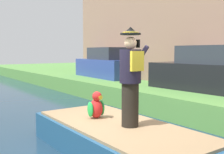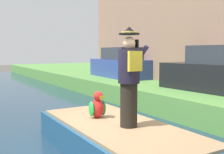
# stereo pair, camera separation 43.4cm
# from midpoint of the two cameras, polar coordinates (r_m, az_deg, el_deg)

# --- Properties ---
(canal_water) EXTENTS (5.34, 48.00, 0.10)m
(canal_water) POSITION_cam_midpoint_polar(r_m,az_deg,el_deg) (5.77, -2.06, -15.63)
(canal_water) COLOR #1E384C
(canal_water) RESTS_ON ground
(boat) EXTENTS (1.82, 4.21, 0.61)m
(boat) POSITION_cam_midpoint_polar(r_m,az_deg,el_deg) (5.49, -0.86, -12.83)
(boat) COLOR #23517A
(boat) RESTS_ON canal_water
(person_pirate) EXTENTS (0.61, 0.42, 1.85)m
(person_pirate) POSITION_cam_midpoint_polar(r_m,az_deg,el_deg) (5.09, 1.45, -0.06)
(person_pirate) COLOR black
(person_pirate) RESTS_ON boat
(parrot_plush) EXTENTS (0.36, 0.35, 0.57)m
(parrot_plush) POSITION_cam_midpoint_polar(r_m,az_deg,el_deg) (5.85, -5.43, -6.12)
(parrot_plush) COLOR red
(parrot_plush) RESTS_ON boat
(parked_car_dark) EXTENTS (1.89, 4.08, 1.50)m
(parked_car_dark) POSITION_cam_midpoint_polar(r_m,az_deg,el_deg) (9.67, 18.55, 1.03)
(parked_car_dark) COLOR black
(parked_car_dark) RESTS_ON grass_bank_far
(parked_car_blue) EXTENTS (1.95, 4.10, 1.50)m
(parked_car_blue) POSITION_cam_midpoint_polar(r_m,az_deg,el_deg) (14.05, -1.75, 2.56)
(parked_car_blue) COLOR #2D4293
(parked_car_blue) RESTS_ON grass_bank_far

